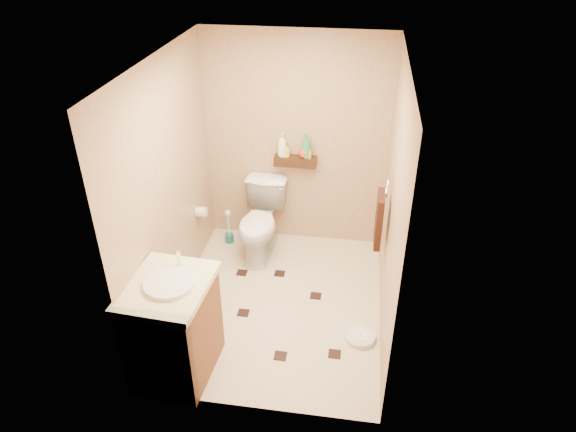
# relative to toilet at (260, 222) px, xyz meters

# --- Properties ---
(ground) EXTENTS (2.50, 2.50, 0.00)m
(ground) POSITION_rel_toilet_xyz_m (0.34, -0.83, -0.41)
(ground) COLOR beige
(ground) RESTS_ON ground
(wall_back) EXTENTS (2.00, 0.04, 2.40)m
(wall_back) POSITION_rel_toilet_xyz_m (0.34, 0.42, 0.79)
(wall_back) COLOR tan
(wall_back) RESTS_ON ground
(wall_front) EXTENTS (2.00, 0.04, 2.40)m
(wall_front) POSITION_rel_toilet_xyz_m (0.34, -2.08, 0.79)
(wall_front) COLOR tan
(wall_front) RESTS_ON ground
(wall_left) EXTENTS (0.04, 2.50, 2.40)m
(wall_left) POSITION_rel_toilet_xyz_m (-0.66, -0.83, 0.79)
(wall_left) COLOR tan
(wall_left) RESTS_ON ground
(wall_right) EXTENTS (0.04, 2.50, 2.40)m
(wall_right) POSITION_rel_toilet_xyz_m (1.34, -0.83, 0.79)
(wall_right) COLOR tan
(wall_right) RESTS_ON ground
(ceiling) EXTENTS (2.00, 2.50, 0.02)m
(ceiling) POSITION_rel_toilet_xyz_m (0.34, -0.83, 1.99)
(ceiling) COLOR white
(ceiling) RESTS_ON wall_back
(wall_shelf) EXTENTS (0.46, 0.14, 0.10)m
(wall_shelf) POSITION_rel_toilet_xyz_m (0.34, 0.34, 0.61)
(wall_shelf) COLOR #351B0E
(wall_shelf) RESTS_ON wall_back
(floor_accents) EXTENTS (1.19, 1.27, 0.01)m
(floor_accents) POSITION_rel_toilet_xyz_m (0.38, -0.90, -0.41)
(floor_accents) COLOR black
(floor_accents) RESTS_ON ground
(toilet) EXTENTS (0.50, 0.83, 0.82)m
(toilet) POSITION_rel_toilet_xyz_m (0.00, 0.00, 0.00)
(toilet) COLOR white
(toilet) RESTS_ON ground
(vanity) EXTENTS (0.67, 0.79, 1.06)m
(vanity) POSITION_rel_toilet_xyz_m (-0.36, -1.78, 0.06)
(vanity) COLOR brown
(vanity) RESTS_ON ground
(bathroom_scale) EXTENTS (0.30, 0.30, 0.06)m
(bathroom_scale) POSITION_rel_toilet_xyz_m (1.16, -1.20, -0.38)
(bathroom_scale) COLOR silver
(bathroom_scale) RESTS_ON ground
(toilet_brush) EXTENTS (0.10, 0.10, 0.43)m
(toilet_brush) POSITION_rel_toilet_xyz_m (-0.41, 0.17, -0.26)
(toilet_brush) COLOR #175F5D
(toilet_brush) RESTS_ON ground
(towel_ring) EXTENTS (0.12, 0.30, 0.76)m
(towel_ring) POSITION_rel_toilet_xyz_m (1.25, -0.58, 0.53)
(towel_ring) COLOR silver
(towel_ring) RESTS_ON wall_right
(toilet_paper) EXTENTS (0.12, 0.11, 0.12)m
(toilet_paper) POSITION_rel_toilet_xyz_m (-0.60, -0.18, 0.19)
(toilet_paper) COLOR silver
(toilet_paper) RESTS_ON wall_left
(bottle_a) EXTENTS (0.13, 0.13, 0.26)m
(bottle_a) POSITION_rel_toilet_xyz_m (0.19, 0.34, 0.79)
(bottle_a) COLOR silver
(bottle_a) RESTS_ON wall_shelf
(bottle_b) EXTENTS (0.10, 0.10, 0.15)m
(bottle_b) POSITION_rel_toilet_xyz_m (0.23, 0.34, 0.74)
(bottle_b) COLOR yellow
(bottle_b) RESTS_ON wall_shelf
(bottle_c) EXTENTS (0.16, 0.16, 0.16)m
(bottle_c) POSITION_rel_toilet_xyz_m (0.43, 0.34, 0.74)
(bottle_c) COLOR red
(bottle_c) RESTS_ON wall_shelf
(bottle_d) EXTENTS (0.15, 0.15, 0.27)m
(bottle_d) POSITION_rel_toilet_xyz_m (0.45, 0.34, 0.80)
(bottle_d) COLOR #2D873E
(bottle_d) RESTS_ON wall_shelf
(bottle_e) EXTENTS (0.08, 0.08, 0.15)m
(bottle_e) POSITION_rel_toilet_xyz_m (0.48, 0.34, 0.73)
(bottle_e) COLOR gold
(bottle_e) RESTS_ON wall_shelf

